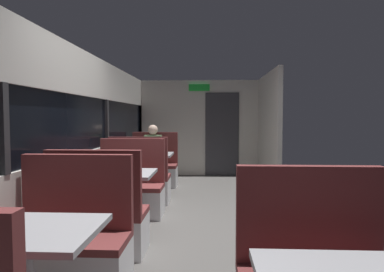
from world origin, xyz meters
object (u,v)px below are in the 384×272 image
dining_table_mid_window (117,180)px  dining_table_far_window (148,159)px  bench_mid_window_facing_entry (130,193)px  bench_near_window_facing_entry (71,250)px  bench_mid_window_facing_end (99,223)px  dining_table_near_window (24,245)px  seated_passenger (153,160)px  bench_far_window_facing_end (141,183)px  bench_far_window_facing_entry (154,170)px

dining_table_mid_window → dining_table_far_window: 2.13m
bench_mid_window_facing_entry → dining_table_far_window: bench_mid_window_facing_entry is taller
bench_near_window_facing_entry → dining_table_mid_window: 1.46m
bench_mid_window_facing_end → dining_table_near_window: bearing=-90.0°
bench_mid_window_facing_entry → dining_table_far_window: bearing=90.0°
dining_table_far_window → seated_passenger: seated_passenger is taller
dining_table_near_window → dining_table_mid_window: 2.13m
bench_mid_window_facing_end → bench_far_window_facing_end: size_ratio=1.00×
dining_table_near_window → bench_mid_window_facing_end: (0.00, 1.43, -0.31)m
bench_near_window_facing_entry → seated_passenger: size_ratio=0.87×
bench_near_window_facing_entry → bench_far_window_facing_entry: 4.26m
dining_table_near_window → bench_far_window_facing_entry: (0.00, 4.96, -0.31)m
seated_passenger → bench_far_window_facing_entry: bearing=90.0°
dining_table_mid_window → seated_passenger: seated_passenger is taller
bench_mid_window_facing_entry → dining_table_mid_window: bearing=-90.0°
dining_table_mid_window → seated_passenger: (0.00, 2.76, -0.10)m
bench_mid_window_facing_end → bench_far_window_facing_entry: (0.00, 3.53, 0.00)m
bench_near_window_facing_entry → bench_mid_window_facing_entry: size_ratio=1.00×
bench_near_window_facing_entry → seated_passenger: 4.19m
dining_table_mid_window → bench_mid_window_facing_end: bearing=-90.0°
bench_far_window_facing_entry → bench_mid_window_facing_end: bearing=-90.0°
dining_table_mid_window → bench_mid_window_facing_entry: size_ratio=0.82×
dining_table_mid_window → bench_mid_window_facing_entry: bearing=90.0°
seated_passenger → bench_far_window_facing_end: bearing=-90.0°
bench_near_window_facing_entry → bench_mid_window_facing_end: bearing=90.0°
bench_far_window_facing_end → dining_table_mid_window: bearing=-90.0°
bench_mid_window_facing_end → seated_passenger: (0.00, 3.46, 0.21)m
bench_far_window_facing_end → bench_mid_window_facing_entry: bearing=-90.0°
bench_near_window_facing_entry → bench_mid_window_facing_end: size_ratio=1.00×
bench_far_window_facing_entry → seated_passenger: bearing=-90.0°
bench_mid_window_facing_end → dining_table_mid_window: bearing=90.0°
bench_mid_window_facing_end → seated_passenger: size_ratio=0.87×
dining_table_near_window → seated_passenger: bearing=90.0°
bench_mid_window_facing_entry → bench_near_window_facing_entry: bearing=-90.0°
bench_mid_window_facing_end → seated_passenger: bearing=90.0°
bench_far_window_facing_end → bench_near_window_facing_entry: bearing=-90.0°
bench_mid_window_facing_end → bench_mid_window_facing_entry: (0.00, 1.40, 0.00)m
dining_table_mid_window → dining_table_far_window: size_ratio=1.00×
bench_mid_window_facing_entry → dining_table_far_window: 1.46m
bench_mid_window_facing_entry → bench_far_window_facing_entry: 2.13m
dining_table_mid_window → bench_far_window_facing_entry: (0.00, 2.83, -0.31)m
dining_table_near_window → bench_far_window_facing_end: size_ratio=0.82×
dining_table_near_window → seated_passenger: size_ratio=0.71×
bench_near_window_facing_entry → dining_table_near_window: bearing=-90.0°
dining_table_near_window → dining_table_far_window: same height
dining_table_near_window → bench_far_window_facing_entry: bearing=90.0°
dining_table_far_window → bench_far_window_facing_entry: 0.77m
bench_near_window_facing_entry → seated_passenger: (0.00, 4.19, 0.21)m
bench_far_window_facing_end → bench_far_window_facing_entry: 1.40m
dining_table_mid_window → seated_passenger: size_ratio=0.71×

